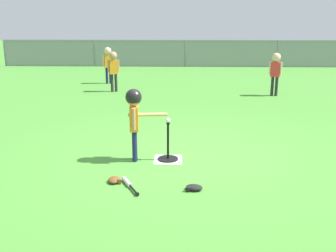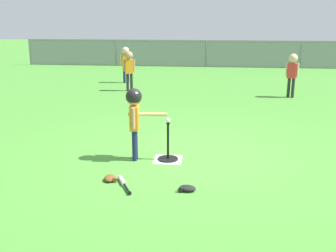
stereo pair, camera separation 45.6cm
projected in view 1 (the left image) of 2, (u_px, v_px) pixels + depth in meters
The scene contains 12 objects.
ground_plane at pixel (192, 155), 6.48m from camera, with size 60.00×60.00×0.00m, color #478C33.
home_plate at pixel (168, 159), 6.28m from camera, with size 0.44×0.44×0.01m, color white.
batting_tee at pixel (168, 154), 6.26m from camera, with size 0.32×0.32×0.60m.
baseball_on_tee at pixel (168, 120), 6.11m from camera, with size 0.07×0.07×0.07m, color white.
batter_child at pixel (134, 110), 6.05m from camera, with size 0.63×0.32×1.13m.
fielder_near_right at pixel (113, 66), 11.66m from camera, with size 0.34×0.23×1.18m.
fielder_deep_center at pixel (108, 60), 13.07m from camera, with size 0.34×0.23×1.19m.
fielder_near_left at pixel (276, 68), 11.06m from camera, with size 0.32×0.24×1.19m.
spare_bat_silver at pixel (128, 184), 5.32m from camera, with size 0.30×0.53×0.06m.
glove_by_plate at pixel (193, 188), 5.18m from camera, with size 0.25×0.20×0.07m.
glove_near_bats at pixel (114, 180), 5.43m from camera, with size 0.20×0.24×0.07m.
outfield_fence at pixel (185, 52), 17.41m from camera, with size 16.06×0.06×1.15m.
Camera 1 is at (-0.19, -6.12, 2.20)m, focal length 42.69 mm.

